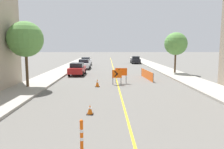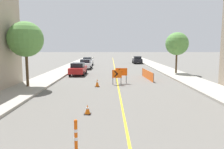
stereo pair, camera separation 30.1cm
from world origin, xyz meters
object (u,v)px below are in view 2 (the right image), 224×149
Objects in this scene: parked_car_curb_near at (78,69)px; parked_car_curb_mid at (86,64)px; traffic_cone_second at (88,109)px; delineator_post_front at (76,139)px; street_tree_left_near at (26,39)px; arrow_barricade_secondary at (121,72)px; parked_car_curb_far at (88,61)px; parked_car_opposite_side at (137,60)px; arrow_barricade_primary at (117,75)px; street_tree_right_near at (177,44)px; traffic_cone_third at (97,83)px.

parked_car_curb_near and parked_car_curb_mid have the same top height.
delineator_post_front is (0.06, -4.37, 0.26)m from traffic_cone_second.
parked_car_curb_near is at bearing 98.19° from delineator_post_front.
street_tree_left_near is (-6.07, 7.54, 4.01)m from traffic_cone_second.
parked_car_curb_mid is 0.77× the size of street_tree_left_near.
street_tree_left_near reaches higher than parked_car_curb_mid.
arrow_barricade_secondary is at bearing 76.98° from traffic_cone_second.
parked_car_curb_near is (-5.27, 6.53, -0.30)m from arrow_barricade_secondary.
parked_car_opposite_side is at bearing 25.09° from parked_car_curb_far.
arrow_barricade_primary is at bearing -72.27° from parked_car_curb_mid.
arrow_barricade_secondary reaches higher than traffic_cone_second.
parked_car_curb_mid is at bearing -85.91° from parked_car_curb_far.
street_tree_right_near reaches higher than parked_car_curb_mid.
traffic_cone_third is 23.46m from parked_car_curb_far.
traffic_cone_third is 8.89m from parked_car_curb_near.
street_tree_right_near is (16.05, 9.75, -0.25)m from street_tree_left_near.
arrow_barricade_secondary is at bearing 16.54° from street_tree_left_near.
parked_car_curb_far is 11.34m from parked_car_opposite_side.
parked_car_curb_far is (-3.28, 23.22, 0.44)m from traffic_cone_third.
parked_car_opposite_side is at bearing 80.13° from arrow_barricade_secondary.
delineator_post_front is 0.28× the size of parked_car_curb_far.
traffic_cone_third is at bearing -137.57° from street_tree_right_near.
arrow_barricade_secondary is at bearing -136.55° from street_tree_right_near.
parked_car_curb_near and parked_car_curb_far have the same top height.
street_tree_left_near reaches higher than arrow_barricade_primary.
delineator_post_front is at bearing -83.74° from parked_car_curb_mid.
street_tree_right_near is (9.95, 9.09, 3.66)m from traffic_cone_third.
parked_car_curb_far reaches higher than traffic_cone_third.
arrow_barricade_primary is 0.33× the size of parked_car_curb_mid.
parked_car_opposite_side is at bearing 77.11° from arrow_barricade_primary.
parked_car_curb_near is (-2.98, 8.37, 0.44)m from traffic_cone_third.
street_tree_left_near is (-3.12, -9.02, 3.48)m from parked_car_curb_near.
street_tree_left_near reaches higher than parked_car_curb_far.
arrow_barricade_primary is 22.76m from parked_car_curb_far.
arrow_barricade_primary is at bearing -55.84° from parked_car_curb_near.
delineator_post_front is 13.91m from street_tree_left_near.
street_tree_left_near is at bearing -148.73° from street_tree_right_near.
parked_car_opposite_side is (7.07, 27.88, 0.44)m from traffic_cone_third.
street_tree_right_near is (9.91, 21.66, 3.50)m from delineator_post_front.
traffic_cone_second is 0.10× the size of street_tree_left_near.
parked_car_curb_far is at bearing -154.68° from parked_car_opposite_side.
arrow_barricade_primary is at bearing -76.13° from parked_car_curb_far.
street_tree_left_near reaches higher than street_tree_right_near.
traffic_cone_third is at bearing -81.09° from parked_car_curb_far.
street_tree_right_near reaches higher than traffic_cone_second.
delineator_post_front is 28.97m from parked_car_curb_mid.
delineator_post_front is (0.04, -12.56, 0.16)m from traffic_cone_third.
traffic_cone_second is 4.38m from delineator_post_front.
street_tree_right_near is at bearing 65.40° from delineator_post_front.
parked_car_curb_far is at bearing 133.11° from street_tree_right_near.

